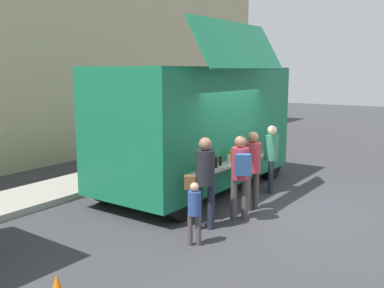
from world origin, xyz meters
TOP-DOWN VIEW (x-y plane):
  - ground_plane at (0.00, 0.00)m, footprint 60.00×60.00m
  - food_truck_main at (0.35, 2.11)m, footprint 5.58×3.04m
  - trash_bin at (4.41, 4.44)m, footprint 0.60×0.60m
  - customer_front_ordering at (-0.36, 0.25)m, footprint 0.34×0.34m
  - customer_mid_with_backpack at (-1.07, 0.17)m, footprint 0.53×0.51m
  - customer_rear_waiting at (-1.90, 0.48)m, footprint 0.46×0.53m
  - customer_extra_browsing at (1.11, 0.48)m, footprint 0.34×0.34m
  - child_near_queue at (-2.64, 0.19)m, footprint 0.22×0.22m

SIDE VIEW (x-z plane):
  - ground_plane at x=0.00m, z-range 0.00..0.00m
  - trash_bin at x=4.41m, z-range 0.00..0.94m
  - child_near_queue at x=-2.64m, z-range 0.11..1.21m
  - customer_extra_browsing at x=1.11m, z-range 0.16..1.81m
  - customer_front_ordering at x=-0.36m, z-range 0.16..1.85m
  - customer_rear_waiting at x=-1.90m, z-range 0.16..1.91m
  - customer_mid_with_backpack at x=-1.07m, z-range 0.19..1.88m
  - food_truck_main at x=0.35m, z-range -0.34..3.64m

